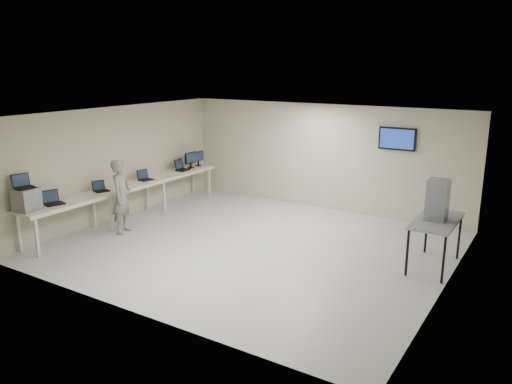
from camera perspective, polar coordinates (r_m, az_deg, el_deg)
The scene contains 13 objects.
room at distance 10.45m, azimuth -0.26°, elevation 1.19°, with size 8.01×7.01×2.81m.
workbench at distance 12.81m, azimuth -14.21°, elevation 0.54°, with size 0.76×6.00×0.90m.
equipment_box at distance 11.14m, azimuth -24.74°, elevation -0.80°, with size 0.39×0.45×0.47m, color gray.
laptop_on_box at distance 11.11m, azimuth -25.07°, elevation 0.78°, with size 0.38×0.43×0.29m.
laptop_0 at distance 11.48m, azimuth -22.22°, elevation -0.92°, with size 0.42×0.45×0.30m.
laptop_1 at distance 12.27m, azimuth -17.35°, elevation 0.39°, with size 0.36×0.38×0.25m.
laptop_2 at distance 13.17m, azimuth -12.62°, elevation 1.65°, with size 0.33×0.38×0.27m.
laptop_3 at distance 14.21m, azimuth -8.55°, elevation 2.80°, with size 0.37×0.43×0.30m.
monitor_near at distance 14.45m, azimuth -7.49°, elevation 3.81°, with size 0.20×0.45×0.45m.
monitor_far at distance 14.72m, azimuth -6.62°, elevation 3.97°, with size 0.19×0.43×0.43m.
soldier at distance 11.82m, azimuth -15.09°, elevation -0.51°, with size 0.63×0.41×1.72m, color slate.
side_table at distance 10.05m, azimuth 19.92°, elevation -3.37°, with size 0.74×1.59×0.95m.
storage_bins at distance 9.93m, azimuth 20.03°, elevation -0.83°, with size 0.37×0.41×0.77m.
Camera 1 is at (5.49, -8.53, 3.80)m, focal length 35.00 mm.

